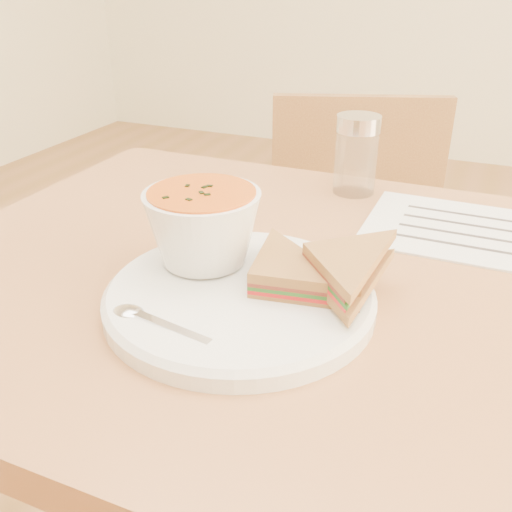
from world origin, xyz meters
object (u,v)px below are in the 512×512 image
at_px(chair_far, 355,312).
at_px(dining_table, 316,505).
at_px(soup_bowl, 203,231).
at_px(plate, 240,298).
at_px(condiment_shaker, 356,155).

bearing_deg(chair_far, dining_table, 78.11).
distance_m(dining_table, soup_bowl, 0.46).
bearing_deg(soup_bowl, chair_far, 82.11).
distance_m(plate, soup_bowl, 0.09).
bearing_deg(plate, soup_bowl, 148.75).
relative_size(soup_bowl, condiment_shaker, 1.06).
bearing_deg(dining_table, plate, -128.54).
relative_size(dining_table, condiment_shaker, 8.37).
xyz_separation_m(plate, condiment_shaker, (0.03, 0.37, 0.05)).
xyz_separation_m(chair_far, soup_bowl, (-0.07, -0.52, 0.40)).
bearing_deg(plate, dining_table, 51.46).
bearing_deg(condiment_shaker, dining_table, -80.54).
bearing_deg(condiment_shaker, soup_bowl, -104.49).
bearing_deg(chair_far, condiment_shaker, 75.20).
height_order(chair_far, soup_bowl, soup_bowl).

